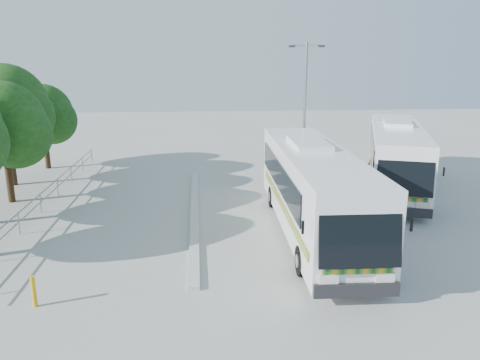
{
  "coord_description": "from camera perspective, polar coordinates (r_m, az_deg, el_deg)",
  "views": [
    {
      "loc": [
        -2.06,
        -20.27,
        7.5
      ],
      "look_at": [
        0.01,
        2.26,
        1.66
      ],
      "focal_mm": 35.0,
      "sensor_mm": 36.0,
      "label": 1
    }
  ],
  "objects": [
    {
      "name": "railing",
      "position": [
        26.42,
        -22.54,
        -1.49
      ],
      "size": [
        0.06,
        22.0,
        1.0
      ],
      "color": "gray",
      "rests_on": "ground"
    },
    {
      "name": "tree_far_c",
      "position": [
        27.49,
        -26.84,
        6.15
      ],
      "size": [
        4.97,
        4.69,
        6.49
      ],
      "color": "#382314",
      "rests_on": "ground"
    },
    {
      "name": "kerb_divider",
      "position": [
        23.48,
        -5.57,
        -4.04
      ],
      "size": [
        0.4,
        16.0,
        0.15
      ],
      "primitive_type": "cube",
      "color": "#B2B2AD",
      "rests_on": "ground"
    },
    {
      "name": "bollard",
      "position": [
        16.25,
        -23.84,
        -12.33
      ],
      "size": [
        0.18,
        0.18,
        1.03
      ],
      "primitive_type": "cylinder",
      "rotation": [
        0.0,
        0.0,
        0.34
      ],
      "color": "#D49A0C",
      "rests_on": "ground"
    },
    {
      "name": "coach_adjacent",
      "position": [
        29.2,
        18.49,
        2.91
      ],
      "size": [
        6.98,
        13.43,
        3.7
      ],
      "rotation": [
        0.0,
        0.0,
        -0.35
      ],
      "color": "white",
      "rests_on": "ground"
    },
    {
      "name": "coach_main",
      "position": [
        20.71,
        8.83,
        -0.96
      ],
      "size": [
        3.19,
        13.57,
        3.74
      ],
      "rotation": [
        0.0,
        0.0,
        -0.03
      ],
      "color": "silver",
      "rests_on": "ground"
    },
    {
      "name": "ground",
      "position": [
        21.72,
        0.53,
        -5.74
      ],
      "size": [
        100.0,
        100.0,
        0.0
      ],
      "primitive_type": "plane",
      "color": "#A4A49F",
      "rests_on": "ground"
    },
    {
      "name": "lamppost",
      "position": [
        28.6,
        7.89,
        8.72
      ],
      "size": [
        2.05,
        0.75,
        8.52
      ],
      "rotation": [
        0.0,
        0.0,
        -0.28
      ],
      "color": "#93969B",
      "rests_on": "ground"
    },
    {
      "name": "tree_far_e",
      "position": [
        35.38,
        -22.8,
        7.49
      ],
      "size": [
        4.54,
        4.28,
        5.92
      ],
      "color": "#382314",
      "rests_on": "ground"
    },
    {
      "name": "tree_far_d",
      "position": [
        31.29,
        -26.58,
        8.04
      ],
      "size": [
        5.62,
        5.3,
        7.33
      ],
      "color": "#382314",
      "rests_on": "ground"
    }
  ]
}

